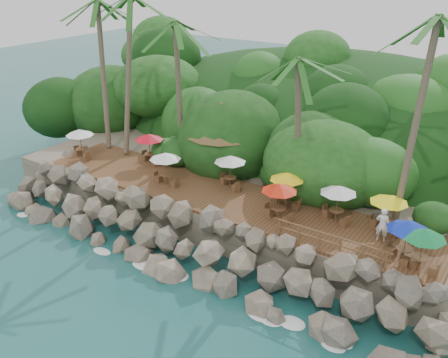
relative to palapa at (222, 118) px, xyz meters
The scene contains 12 objects.
ground 11.48m from the palapa, 74.81° to the right, with size 140.00×140.00×0.00m, color #19514F.
land_base 8.40m from the palapa, 67.99° to the left, with size 32.00×25.20×2.10m, color gray.
jungle_hill 15.31m from the palapa, 79.43° to the left, with size 44.80×28.00×15.40m, color #143811.
seawall 9.25m from the palapa, 71.05° to the right, with size 29.00×4.00×2.30m, color gray, non-canonical shape.
terrace 5.69m from the palapa, 53.94° to the right, with size 26.00×5.00×0.20m, color brown.
jungle_foliage 8.35m from the palapa, 64.43° to the left, with size 44.00×16.00×12.00m, color #143811, non-canonical shape.
foam_line 11.22m from the palapa, 74.34° to the right, with size 25.20×0.80×0.06m.
palms 6.95m from the palapa, 18.62° to the right, with size 33.34×6.88×12.02m.
palapa is the anchor object (origin of this frame).
dining_clusters 6.32m from the palapa, 35.26° to the right, with size 25.57×4.90×2.14m.
railing 12.29m from the palapa, 29.71° to the right, with size 6.10×0.10×1.00m.
waiter 12.82m from the palapa, 15.79° to the right, with size 0.66×0.43×1.81m, color white.
Camera 1 is at (15.46, -16.83, 15.68)m, focal length 40.93 mm.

